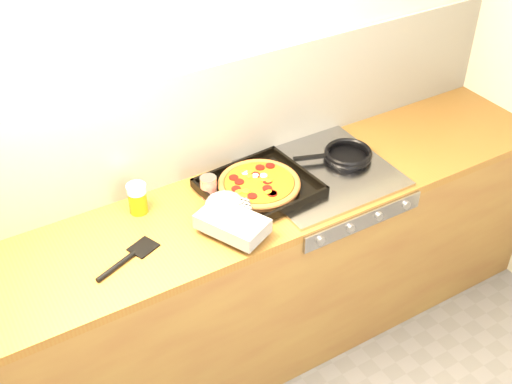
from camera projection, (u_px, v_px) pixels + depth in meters
room_shell at (198, 124)px, 2.71m from camera, size 3.20×3.20×3.20m
counter_run at (235, 283)px, 2.93m from camera, size 3.20×0.62×0.90m
stovetop at (321, 173)px, 2.84m from camera, size 0.60×0.56×0.02m
pizza_on_tray at (251, 194)px, 2.65m from camera, size 0.60×0.55×0.08m
frying_pan at (347, 155)px, 2.91m from camera, size 0.38×0.28×0.04m
tomato_can at (209, 187)px, 2.68m from camera, size 0.08×0.08×0.10m
juice_glass at (138, 198)px, 2.59m from camera, size 0.09×0.09×0.13m
wooden_spoon at (256, 165)px, 2.89m from camera, size 0.29×0.13×0.02m
black_spatula at (128, 259)px, 2.40m from camera, size 0.28×0.15×0.02m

